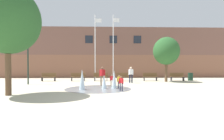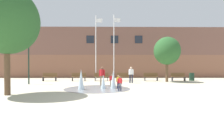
# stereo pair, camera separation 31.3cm
# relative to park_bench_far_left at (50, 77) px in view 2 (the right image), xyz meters

# --- Properties ---
(ground_plane) EXTENTS (100.00, 100.00, 0.00)m
(ground_plane) POSITION_rel_park_bench_far_left_xyz_m (7.44, -10.94, -0.48)
(ground_plane) COLOR #BCB299
(library_building) EXTENTS (36.00, 6.05, 7.37)m
(library_building) POSITION_rel_park_bench_far_left_xyz_m (7.44, 8.66, 3.21)
(library_building) COLOR brown
(library_building) RESTS_ON ground
(splash_fountain) EXTENTS (4.81, 4.81, 1.45)m
(splash_fountain) POSITION_rel_park_bench_far_left_xyz_m (5.88, -7.01, 0.03)
(splash_fountain) COLOR gray
(splash_fountain) RESTS_ON ground
(park_bench_far_left) EXTENTS (1.60, 0.44, 0.91)m
(park_bench_far_left) POSITION_rel_park_bench_far_left_xyz_m (0.00, 0.00, 0.00)
(park_bench_far_left) COLOR #28282D
(park_bench_far_left) RESTS_ON ground
(park_bench_left_of_flagpoles) EXTENTS (1.60, 0.44, 0.91)m
(park_bench_left_of_flagpoles) POSITION_rel_park_bench_far_left_xyz_m (3.27, -0.04, 0.00)
(park_bench_left_of_flagpoles) COLOR #28282D
(park_bench_left_of_flagpoles) RESTS_ON ground
(park_bench_under_left_flagpole) EXTENTS (1.60, 0.44, 0.91)m
(park_bench_under_left_flagpole) POSITION_rel_park_bench_far_left_xyz_m (5.80, 0.10, 0.00)
(park_bench_under_left_flagpole) COLOR #28282D
(park_bench_under_left_flagpole) RESTS_ON ground
(park_bench_center) EXTENTS (1.60, 0.44, 0.91)m
(park_bench_center) POSITION_rel_park_bench_far_left_xyz_m (8.36, -0.05, 0.00)
(park_bench_center) COLOR #28282D
(park_bench_center) RESTS_ON ground
(park_bench_under_right_flagpole) EXTENTS (1.60, 0.44, 0.91)m
(park_bench_under_right_flagpole) POSITION_rel_park_bench_far_left_xyz_m (11.40, -0.03, 0.00)
(park_bench_under_right_flagpole) COLOR #28282D
(park_bench_under_right_flagpole) RESTS_ON ground
(park_bench_far_right) EXTENTS (1.60, 0.44, 0.91)m
(park_bench_far_right) POSITION_rel_park_bench_far_left_xyz_m (14.51, -0.01, 0.00)
(park_bench_far_right) COLOR #28282D
(park_bench_far_right) RESTS_ON ground
(child_in_fountain) EXTENTS (0.31, 0.19, 0.99)m
(child_in_fountain) POSITION_rel_park_bench_far_left_xyz_m (6.88, -5.59, 0.10)
(child_in_fountain) COLOR #89755B
(child_in_fountain) RESTS_ON ground
(adult_near_bench) EXTENTS (0.50, 0.38, 1.59)m
(adult_near_bench) POSITION_rel_park_bench_far_left_xyz_m (6.09, -4.80, 0.45)
(adult_near_bench) COLOR #89755B
(adult_near_bench) RESTS_ON ground
(child_running) EXTENTS (0.31, 0.23, 0.99)m
(child_running) POSITION_rel_park_bench_far_left_xyz_m (7.42, -8.11, 0.10)
(child_running) COLOR #1E233D
(child_running) RESTS_ON ground
(adult_in_red) EXTENTS (0.50, 0.31, 1.59)m
(adult_in_red) POSITION_rel_park_bench_far_left_xyz_m (8.86, -2.50, 0.45)
(adult_in_red) COLOR #1E233D
(adult_in_red) RESTS_ON ground
(child_with_pink_shirt) EXTENTS (0.31, 0.20, 0.99)m
(child_with_pink_shirt) POSITION_rel_park_bench_far_left_xyz_m (7.39, -6.75, 0.10)
(child_with_pink_shirt) COLOR #1E233D
(child_with_pink_shirt) RESTS_ON ground
(flagpole_left) EXTENTS (0.80, 0.10, 7.57)m
(flagpole_left) POSITION_rel_park_bench_far_left_xyz_m (5.16, 0.63, 3.55)
(flagpole_left) COLOR silver
(flagpole_left) RESTS_ON ground
(flagpole_right) EXTENTS (0.80, 0.10, 7.62)m
(flagpole_right) POSITION_rel_park_bench_far_left_xyz_m (7.26, 0.63, 3.57)
(flagpole_right) COLOR silver
(flagpole_right) RESTS_ON ground
(lamp_post_left_lane) EXTENTS (0.32, 0.32, 3.73)m
(lamp_post_left_lane) POSITION_rel_park_bench_far_left_xyz_m (-0.67, -3.59, 1.97)
(lamp_post_left_lane) COLOR #192D23
(lamp_post_left_lane) RESTS_ON ground
(trash_can) EXTENTS (0.56, 0.56, 0.90)m
(trash_can) POSITION_rel_park_bench_far_left_xyz_m (16.12, 0.13, -0.03)
(trash_can) COLOR #193323
(trash_can) RESTS_ON ground
(street_tree_foreground) EXTENTS (3.56, 3.56, 6.11)m
(street_tree_foreground) POSITION_rel_park_bench_far_left_xyz_m (0.93, -9.68, 3.73)
(street_tree_foreground) COLOR brown
(street_tree_foreground) RESTS_ON ground
(street_tree_near_building) EXTENTS (2.77, 2.77, 4.76)m
(street_tree_near_building) POSITION_rel_park_bench_far_left_xyz_m (12.82, -1.23, 2.79)
(street_tree_near_building) COLOR brown
(street_tree_near_building) RESTS_ON ground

